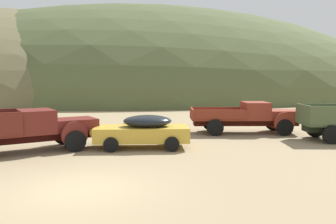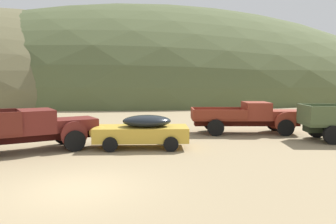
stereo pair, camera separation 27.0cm
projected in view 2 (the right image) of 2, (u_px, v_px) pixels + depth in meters
name	position (u px, v px, depth m)	size (l,w,h in m)	color
ground_plane	(77.00, 189.00, 10.11)	(300.00, 300.00, 0.00)	#998460
hill_far_left	(5.00, 95.00, 74.06)	(109.84, 87.96, 33.14)	brown
hill_far_right	(148.00, 95.00, 73.25)	(102.80, 75.68, 34.59)	#4C5633
hill_distant	(300.00, 93.00, 81.46)	(109.05, 56.46, 24.79)	brown
truck_oxblood	(33.00, 129.00, 15.42)	(6.76, 4.06, 1.91)	black
car_faded_yellow	(139.00, 131.00, 16.17)	(4.85, 2.52, 1.57)	gold
truck_rust_red	(255.00, 117.00, 20.57)	(6.82, 3.27, 1.89)	#42140D
bush_back_edge	(126.00, 128.00, 22.06)	(0.75, 0.74, 0.57)	#3D702D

